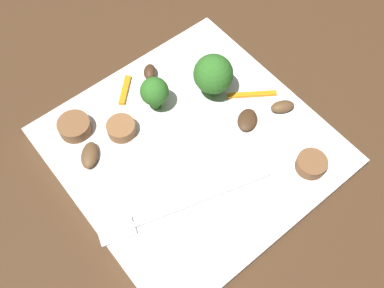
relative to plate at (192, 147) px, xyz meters
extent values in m
plane|color=#422B19|center=(0.00, 0.00, -0.01)|extent=(1.40, 1.40, 0.00)
cube|color=white|center=(0.00, 0.00, 0.00)|extent=(0.26, 0.26, 0.01)
cube|color=silver|center=(0.03, 0.06, 0.01)|extent=(0.14, 0.05, 0.00)
cube|color=silver|center=(0.12, 0.03, 0.01)|extent=(0.04, 0.03, 0.00)
cylinder|color=#347525|center=(-0.06, -0.04, 0.02)|extent=(0.01, 0.01, 0.02)
sphere|color=#2D6B23|center=(-0.06, -0.04, 0.04)|extent=(0.04, 0.04, 0.04)
cylinder|color=#347525|center=(0.00, -0.06, 0.02)|extent=(0.01, 0.01, 0.02)
sphere|color=#2D6B23|center=(0.00, -0.06, 0.03)|extent=(0.03, 0.03, 0.03)
cylinder|color=brown|center=(0.09, -0.09, 0.01)|extent=(0.05, 0.05, 0.01)
cylinder|color=brown|center=(-0.08, 0.10, 0.01)|extent=(0.03, 0.03, 0.01)
cylinder|color=brown|center=(0.05, -0.06, 0.01)|extent=(0.04, 0.04, 0.01)
ellipsoid|color=brown|center=(0.09, -0.05, 0.01)|extent=(0.03, 0.04, 0.01)
ellipsoid|color=#422B19|center=(-0.06, 0.02, 0.01)|extent=(0.04, 0.03, 0.01)
ellipsoid|color=brown|center=(-0.11, 0.03, 0.01)|extent=(0.03, 0.02, 0.01)
ellipsoid|color=#422B19|center=(-0.02, -0.10, 0.01)|extent=(0.02, 0.03, 0.01)
cube|color=orange|center=(-0.09, -0.01, 0.01)|extent=(0.05, 0.04, 0.00)
cube|color=orange|center=(0.02, -0.10, 0.01)|extent=(0.03, 0.03, 0.00)
camera|label=1|loc=(0.15, 0.18, 0.42)|focal=41.28mm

